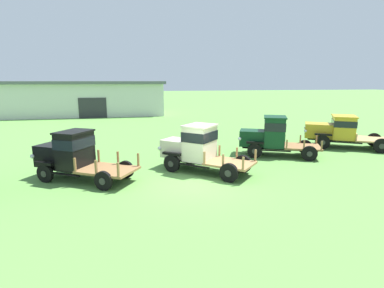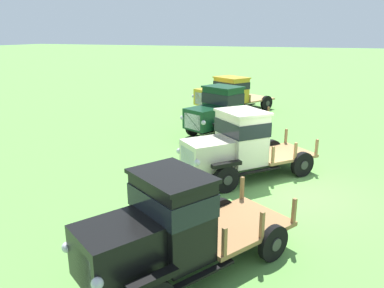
% 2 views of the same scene
% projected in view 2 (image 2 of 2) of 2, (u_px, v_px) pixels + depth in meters
% --- Properties ---
extents(ground_plane, '(240.00, 240.00, 0.00)m').
position_uv_depth(ground_plane, '(292.00, 192.00, 11.54)').
color(ground_plane, '#5B9342').
extents(vintage_truck_second_in_line, '(4.88, 3.78, 2.22)m').
position_uv_depth(vintage_truck_second_in_line, '(167.00, 228.00, 7.15)').
color(vintage_truck_second_in_line, black).
rests_on(vintage_truck_second_in_line, ground).
extents(vintage_truck_midrow_center, '(4.52, 4.32, 2.31)m').
position_uv_depth(vintage_truck_midrow_center, '(238.00, 144.00, 12.31)').
color(vintage_truck_midrow_center, black).
rests_on(vintage_truck_midrow_center, ground).
extents(vintage_truck_far_side, '(4.93, 3.47, 2.34)m').
position_uv_depth(vintage_truck_far_side, '(220.00, 111.00, 17.50)').
color(vintage_truck_far_side, black).
rests_on(vintage_truck_far_side, ground).
extents(vintage_truck_back_of_row, '(5.51, 4.39, 2.14)m').
position_uv_depth(vintage_truck_back_of_row, '(228.00, 94.00, 22.79)').
color(vintage_truck_back_of_row, black).
rests_on(vintage_truck_back_of_row, ground).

